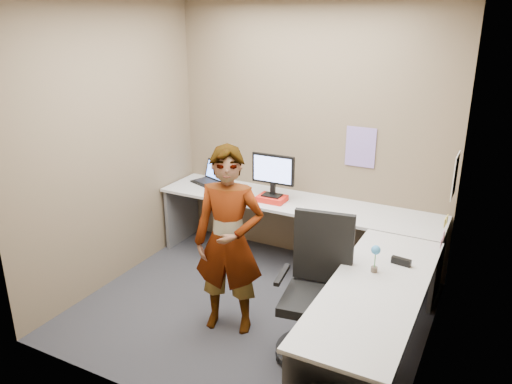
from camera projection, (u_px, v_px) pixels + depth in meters
The scene contains 20 objects.
ground at pixel (251, 310), 4.55m from camera, with size 3.00×3.00×0.00m, color #222227.
wall_back at pixel (309, 136), 5.18m from camera, with size 3.00×3.00×0.00m, color brown.
wall_right at pixel (442, 197), 3.44m from camera, with size 2.70×2.70×0.00m, color brown.
wall_left at pixel (112, 147), 4.75m from camera, with size 2.70×2.70×0.00m, color brown.
desk at pixel (314, 245), 4.48m from camera, with size 2.98×2.58×0.73m.
paper_ream at pixel (272, 199), 5.12m from camera, with size 0.29×0.21×0.06m, color red.
monitor at pixel (273, 172), 5.04m from camera, with size 0.46×0.14×0.43m.
laptop at pixel (211, 177), 5.69m from camera, with size 0.41×0.38×0.24m.
trackball_mouse at pixel (240, 195), 5.24m from camera, with size 0.12×0.08×0.07m.
origami at pixel (303, 209), 4.84m from camera, with size 0.10×0.10×0.06m, color white.
stapler at pixel (401, 261), 3.81m from camera, with size 0.15×0.04×0.06m, color black.
flower at pixel (375, 254), 3.67m from camera, with size 0.07×0.07×0.22m.
calendar_purple at pixel (361, 147), 4.95m from camera, with size 0.30×0.01×0.40m, color #846BB7.
calendar_white at pixel (455, 176), 4.23m from camera, with size 0.01×0.28×0.38m, color white.
sticky_note_a at pixel (445, 223), 4.04m from camera, with size 0.01×0.07×0.07m, color #F2E059.
sticky_note_b at pixel (444, 235), 4.13m from camera, with size 0.01×0.07×0.07m, color pink.
sticky_note_c at pixel (441, 243), 4.03m from camera, with size 0.01×0.07×0.07m, color pink.
sticky_note_d at pixel (447, 220), 4.18m from camera, with size 0.01×0.07×0.07m, color #F2E059.
office_chair at pixel (317, 301), 3.84m from camera, with size 0.61×0.59×1.11m.
person at pixel (229, 241), 4.06m from camera, with size 0.58×0.38×1.59m, color #999399.
Camera 1 is at (1.85, -3.46, 2.54)m, focal length 35.00 mm.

